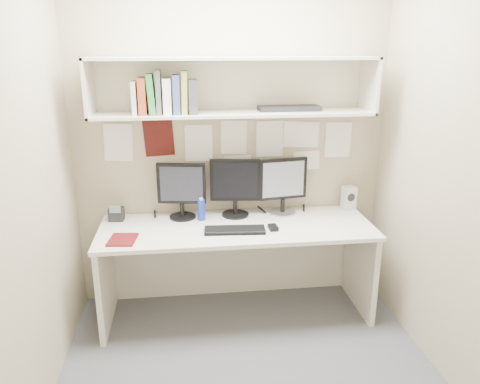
{
  "coord_description": "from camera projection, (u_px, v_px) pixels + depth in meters",
  "views": [
    {
      "loc": [
        -0.37,
        -2.53,
        2.0
      ],
      "look_at": [
        -0.01,
        0.35,
        1.08
      ],
      "focal_mm": 35.0,
      "sensor_mm": 36.0,
      "label": 1
    }
  ],
  "objects": [
    {
      "name": "floor",
      "position": [
        248.0,
        366.0,
        3.04
      ],
      "size": [
        2.4,
        2.0,
        0.01
      ],
      "primitive_type": "cube",
      "color": "#4C4B51",
      "rests_on": "ground"
    },
    {
      "name": "wall_back",
      "position": [
        231.0,
        140.0,
        3.6
      ],
      "size": [
        2.4,
        0.02,
        2.6
      ],
      "primitive_type": "cube",
      "color": "tan",
      "rests_on": "ground"
    },
    {
      "name": "wall_front",
      "position": [
        288.0,
        245.0,
        1.7
      ],
      "size": [
        2.4,
        0.02,
        2.6
      ],
      "primitive_type": "cube",
      "color": "tan",
      "rests_on": "ground"
    },
    {
      "name": "wall_left",
      "position": [
        29.0,
        181.0,
        2.51
      ],
      "size": [
        0.02,
        2.0,
        2.6
      ],
      "primitive_type": "cube",
      "color": "tan",
      "rests_on": "ground"
    },
    {
      "name": "wall_right",
      "position": [
        448.0,
        167.0,
        2.79
      ],
      "size": [
        0.02,
        2.0,
        2.6
      ],
      "primitive_type": "cube",
      "color": "tan",
      "rests_on": "ground"
    },
    {
      "name": "desk",
      "position": [
        237.0,
        270.0,
        3.55
      ],
      "size": [
        2.0,
        0.7,
        0.73
      ],
      "color": "silver",
      "rests_on": "floor"
    },
    {
      "name": "overhead_hutch",
      "position": [
        233.0,
        86.0,
        3.34
      ],
      "size": [
        2.0,
        0.38,
        0.4
      ],
      "color": "beige",
      "rests_on": "wall_back"
    },
    {
      "name": "pinned_papers",
      "position": [
        231.0,
        146.0,
        3.61
      ],
      "size": [
        1.92,
        0.01,
        0.48
      ],
      "primitive_type": null,
      "color": "white",
      "rests_on": "wall_back"
    },
    {
      "name": "monitor_left",
      "position": [
        181.0,
        188.0,
        3.53
      ],
      "size": [
        0.37,
        0.2,
        0.43
      ],
      "rotation": [
        0.0,
        0.0,
        -0.15
      ],
      "color": "black",
      "rests_on": "desk"
    },
    {
      "name": "monitor_center",
      "position": [
        235.0,
        185.0,
        3.57
      ],
      "size": [
        0.38,
        0.21,
        0.45
      ],
      "rotation": [
        0.0,
        0.0,
        -0.12
      ],
      "color": "black",
      "rests_on": "desk"
    },
    {
      "name": "monitor_right",
      "position": [
        283.0,
        183.0,
        3.62
      ],
      "size": [
        0.38,
        0.21,
        0.44
      ],
      "rotation": [
        0.0,
        0.0,
        0.14
      ],
      "color": "#A5A5AA",
      "rests_on": "desk"
    },
    {
      "name": "keyboard",
      "position": [
        235.0,
        230.0,
        3.32
      ],
      "size": [
        0.44,
        0.18,
        0.02
      ],
      "primitive_type": "cube",
      "rotation": [
        0.0,
        0.0,
        -0.07
      ],
      "color": "black",
      "rests_on": "desk"
    },
    {
      "name": "mouse",
      "position": [
        273.0,
        228.0,
        3.36
      ],
      "size": [
        0.07,
        0.1,
        0.03
      ],
      "primitive_type": "cube",
      "rotation": [
        0.0,
        0.0,
        0.08
      ],
      "color": "black",
      "rests_on": "desk"
    },
    {
      "name": "speaker",
      "position": [
        349.0,
        198.0,
        3.76
      ],
      "size": [
        0.11,
        0.12,
        0.19
      ],
      "rotation": [
        0.0,
        0.0,
        0.22
      ],
      "color": "beige",
      "rests_on": "desk"
    },
    {
      "name": "blue_bottle",
      "position": [
        201.0,
        210.0,
        3.52
      ],
      "size": [
        0.06,
        0.06,
        0.18
      ],
      "color": "navy",
      "rests_on": "desk"
    },
    {
      "name": "maroon_notebook",
      "position": [
        123.0,
        240.0,
        3.17
      ],
      "size": [
        0.2,
        0.24,
        0.01
      ],
      "primitive_type": "cube",
      "rotation": [
        0.0,
        0.0,
        -0.12
      ],
      "color": "#540E10",
      "rests_on": "desk"
    },
    {
      "name": "desk_phone",
      "position": [
        116.0,
        214.0,
        3.52
      ],
      "size": [
        0.12,
        0.11,
        0.13
      ],
      "rotation": [
        0.0,
        0.0,
        -0.09
      ],
      "color": "black",
      "rests_on": "desk"
    },
    {
      "name": "book_stack",
      "position": [
        165.0,
        95.0,
        3.21
      ],
      "size": [
        0.44,
        0.18,
        0.3
      ],
      "color": "silver",
      "rests_on": "overhead_hutch"
    },
    {
      "name": "hutch_tray",
      "position": [
        289.0,
        108.0,
        3.41
      ],
      "size": [
        0.45,
        0.17,
        0.03
      ],
      "primitive_type": "cube",
      "rotation": [
        0.0,
        0.0,
        0.0
      ],
      "color": "black",
      "rests_on": "overhead_hutch"
    }
  ]
}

